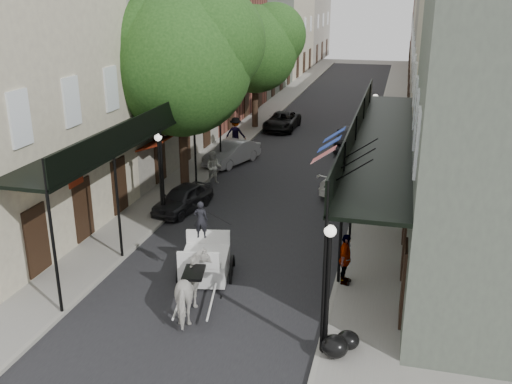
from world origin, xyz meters
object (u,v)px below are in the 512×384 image
Objects in this scene: tree_far at (261,45)px; carriage at (206,241)px; lamppost_left at (160,175)px; pedestrian_sidewalk_right at (345,259)px; tree_near at (189,57)px; horse at (194,288)px; pedestrian_sidewalk_left at (236,133)px; car_right_near at (354,179)px; car_right_far at (351,137)px; lamppost_right_far at (374,125)px; lamppost_right_near at (328,288)px; car_left_near at (183,198)px; pedestrian_walking at (214,167)px; car_left_far at (282,121)px; car_left_mid at (232,153)px.

tree_far is 23.14m from carriage.
lamppost_left is 9.29m from pedestrian_sidewalk_right.
horse is at bearing -69.61° from tree_near.
horse is 19.14m from pedestrian_sidewalk_left.
carriage is 0.67× the size of car_right_near.
pedestrian_sidewalk_right is at bearing 94.30° from car_right_far.
pedestrian_sidewalk_right is (0.10, -16.04, -1.04)m from lamppost_right_far.
pedestrian_sidewalk_right is (8.45, -22.22, -4.83)m from tree_far.
carriage is at bearing -50.28° from lamppost_left.
lamppost_right_near is 1.21× the size of carriage.
lamppost_right_far reaches higher than car_left_near.
tree_far is at bearing 87.73° from carriage.
lamppost_right_far is 10.22m from pedestrian_walking.
tree_far is at bearing 104.52° from car_left_near.
lamppost_left is 1.00× the size of lamppost_right_far.
lamppost_right_near is 1.06× the size of car_left_near.
tree_near is at bearing 33.73° from car_right_near.
lamppost_left is at bearing -100.58° from car_left_near.
car_left_far is at bearing 85.24° from lamppost_left.
car_right_far reaches higher than car_left_far.
car_right_near is at bearing 145.06° from pedestrian_sidewalk_left.
car_left_near is at bearing -87.83° from tree_far.
car_right_far is at bearing 45.02° from pedestrian_walking.
horse is 0.62× the size of car_left_near.
lamppost_left is at bearing -124.35° from lamppost_right_far.
car_left_near is 0.88× the size of car_left_mid.
tree_near is 9.86m from car_right_near.
car_left_near is at bearing -125.44° from lamppost_right_far.
lamppost_left is 1.87× the size of pedestrian_sidewalk_left.
carriage is at bearing -80.78° from tree_far.
pedestrian_walking reaches higher than car_right_far.
lamppost_left reaches higher than car_right_far.
carriage is (-4.71, 3.80, -0.86)m from lamppost_right_near.
car_left_near is at bearing -77.99° from horse.
pedestrian_sidewalk_left is at bearing -15.01° from car_right_near.
tree_far reaches higher than pedestrian_sidewalk_right.
tree_far is 8.03m from pedestrian_sidewalk_left.
lamppost_right_far reaches higher than car_right_near.
lamppost_right_near is 2.18× the size of pedestrian_walking.
car_left_near is at bearing 129.98° from lamppost_right_near.
carriage is (3.63, -22.37, -4.64)m from tree_far.
horse is at bearing -57.67° from car_left_mid.
carriage reaches higher than car_left_far.
lamppost_right_far reaches higher than car_left_far.
car_right_near is (3.64, 12.78, -0.25)m from horse.
lamppost_left is at bearing -105.88° from pedestrian_walking.
pedestrian_sidewalk_right is at bearing 115.60° from car_right_near.
pedestrian_sidewalk_left reaches higher than pedestrian_walking.
pedestrian_sidewalk_right is at bearing 120.29° from pedestrian_sidewalk_left.
car_right_far is at bearing 58.54° from car_left_mid.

